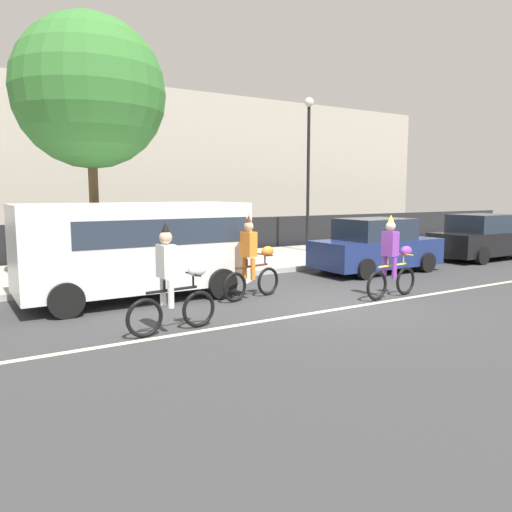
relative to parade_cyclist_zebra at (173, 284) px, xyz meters
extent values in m
plane|color=#38383A|center=(4.01, 0.30, -0.84)|extent=(80.00, 80.00, 0.00)
cube|color=beige|center=(4.01, -0.20, -0.84)|extent=(36.00, 0.14, 0.01)
cube|color=#ADAAA3|center=(4.01, 6.80, -0.77)|extent=(60.00, 5.00, 0.15)
cube|color=black|center=(4.01, 9.70, -0.14)|extent=(40.00, 0.08, 1.40)
cube|color=#B2A899|center=(7.82, 18.30, 2.77)|extent=(28.00, 8.00, 7.22)
torus|color=black|center=(0.51, 0.05, -0.51)|extent=(0.67, 0.14, 0.67)
torus|color=black|center=(-0.54, -0.06, -0.51)|extent=(0.67, 0.14, 0.67)
cylinder|color=black|center=(-0.01, 0.00, -0.09)|extent=(0.97, 0.15, 0.05)
cylinder|color=black|center=(-0.16, -0.02, 0.00)|extent=(0.04, 0.04, 0.18)
cylinder|color=black|center=(0.40, 0.04, 0.02)|extent=(0.04, 0.04, 0.23)
cylinder|color=black|center=(0.40, 0.04, 0.14)|extent=(0.08, 0.50, 0.03)
ellipsoid|color=white|center=(0.49, 0.05, 0.21)|extent=(0.38, 0.24, 0.24)
cube|color=white|center=(-0.11, -0.01, 0.42)|extent=(0.27, 0.34, 0.56)
sphere|color=beige|center=(-0.11, -0.01, 0.82)|extent=(0.22, 0.22, 0.22)
cone|color=black|center=(-0.11, -0.01, 1.00)|extent=(0.14, 0.14, 0.16)
cylinder|color=white|center=(-0.10, -0.15, -0.13)|extent=(0.11, 0.11, 0.48)
cylinder|color=white|center=(-0.13, 0.13, -0.13)|extent=(0.11, 0.11, 0.48)
torus|color=black|center=(3.12, 1.77, -0.51)|extent=(0.67, 0.21, 0.67)
torus|color=black|center=(2.09, 1.54, -0.51)|extent=(0.67, 0.21, 0.67)
cylinder|color=#4C2614|center=(2.60, 1.65, -0.09)|extent=(0.95, 0.25, 0.05)
cylinder|color=#4C2614|center=(2.46, 1.62, 0.00)|extent=(0.04, 0.04, 0.18)
cylinder|color=#4C2614|center=(3.01, 1.74, 0.02)|extent=(0.04, 0.04, 0.23)
cylinder|color=#4C2614|center=(3.01, 1.74, 0.14)|extent=(0.14, 0.50, 0.03)
ellipsoid|color=orange|center=(3.10, 1.76, 0.21)|extent=(0.39, 0.27, 0.24)
cube|color=orange|center=(2.50, 1.63, 0.42)|extent=(0.30, 0.36, 0.56)
sphere|color=tan|center=(2.50, 1.63, 0.82)|extent=(0.22, 0.22, 0.22)
cone|color=#4C2614|center=(2.50, 1.63, 1.00)|extent=(0.14, 0.14, 0.16)
cylinder|color=orange|center=(2.53, 1.50, -0.13)|extent=(0.11, 0.11, 0.48)
cylinder|color=orange|center=(2.48, 1.77, -0.13)|extent=(0.11, 0.11, 0.48)
torus|color=black|center=(5.92, 0.09, -0.51)|extent=(0.67, 0.13, 0.67)
torus|color=black|center=(4.88, -0.01, -0.51)|extent=(0.67, 0.13, 0.67)
cylinder|color=#E5D84C|center=(5.40, 0.04, -0.09)|extent=(0.97, 0.14, 0.05)
cylinder|color=#E5D84C|center=(5.25, 0.03, 0.00)|extent=(0.04, 0.04, 0.18)
cylinder|color=#E5D84C|center=(5.82, 0.08, 0.02)|extent=(0.04, 0.04, 0.23)
cylinder|color=#E5D84C|center=(5.82, 0.08, 0.14)|extent=(0.08, 0.50, 0.03)
ellipsoid|color=purple|center=(5.90, 0.09, 0.21)|extent=(0.38, 0.23, 0.24)
cube|color=purple|center=(5.30, 0.03, 0.42)|extent=(0.27, 0.34, 0.56)
sphere|color=beige|center=(5.30, 0.03, 0.82)|extent=(0.22, 0.22, 0.22)
cone|color=#E5D84C|center=(5.30, 0.03, 1.00)|extent=(0.14, 0.14, 0.16)
cylinder|color=purple|center=(5.31, -0.11, -0.13)|extent=(0.11, 0.11, 0.48)
cylinder|color=purple|center=(5.29, 0.17, -0.13)|extent=(0.11, 0.11, 0.48)
cube|color=white|center=(0.31, 3.00, 0.39)|extent=(5.00, 2.00, 1.90)
cube|color=#283342|center=(0.71, 3.00, 0.74)|extent=(3.90, 2.02, 0.56)
cylinder|color=black|center=(2.01, 2.00, -0.49)|extent=(0.70, 0.22, 0.70)
cylinder|color=black|center=(2.01, 4.00, -0.49)|extent=(0.70, 0.22, 0.70)
cylinder|color=black|center=(-1.39, 2.00, -0.49)|extent=(0.70, 0.22, 0.70)
cylinder|color=black|center=(-1.39, 4.00, -0.49)|extent=(0.70, 0.22, 0.70)
cube|color=black|center=(13.30, 3.07, -0.24)|extent=(4.10, 1.72, 0.80)
cube|color=#232D3D|center=(13.20, 3.07, 0.48)|extent=(2.10, 1.58, 0.64)
cylinder|color=black|center=(14.57, 3.93, -0.54)|extent=(0.60, 0.20, 0.60)
cylinder|color=black|center=(12.03, 2.21, -0.54)|extent=(0.60, 0.20, 0.60)
cylinder|color=black|center=(12.03, 3.93, -0.54)|extent=(0.60, 0.20, 0.60)
cube|color=navy|center=(7.86, 2.97, -0.24)|extent=(4.10, 1.72, 0.80)
cube|color=#232D3D|center=(7.76, 2.97, 0.48)|extent=(2.10, 1.58, 0.64)
cylinder|color=black|center=(9.13, 2.11, -0.54)|extent=(0.60, 0.20, 0.60)
cylinder|color=black|center=(9.13, 3.83, -0.54)|extent=(0.60, 0.20, 0.60)
cylinder|color=black|center=(6.59, 2.11, -0.54)|extent=(0.60, 0.20, 0.60)
cylinder|color=black|center=(6.59, 3.83, -0.54)|extent=(0.60, 0.20, 0.60)
cylinder|color=black|center=(8.79, 7.63, 2.06)|extent=(0.12, 0.12, 5.50)
sphere|color=#EAEACC|center=(8.79, 7.63, 4.99)|extent=(0.36, 0.36, 0.36)
cylinder|color=brown|center=(0.00, 5.18, 1.02)|extent=(0.24, 0.24, 3.43)
sphere|color=#387A33|center=(0.00, 5.18, 4.06)|extent=(3.77, 3.77, 3.77)
camera|label=1|loc=(-3.23, -7.94, 1.57)|focal=35.00mm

